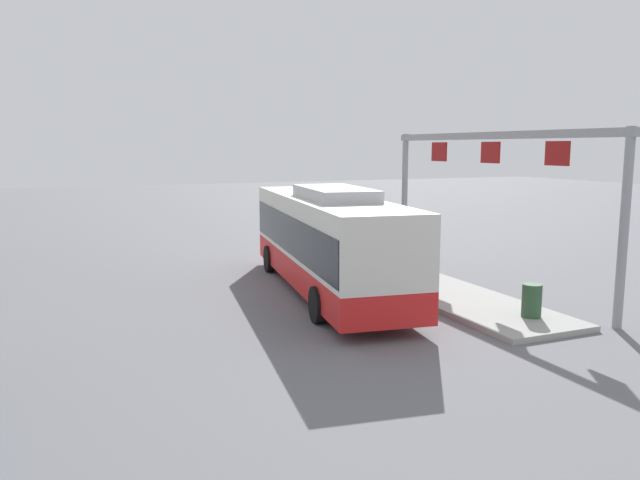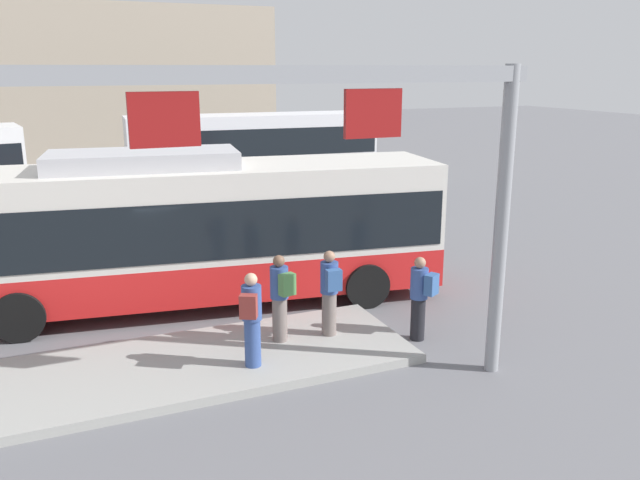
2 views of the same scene
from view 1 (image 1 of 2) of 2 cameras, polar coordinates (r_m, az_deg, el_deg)
The scene contains 9 objects.
ground_plane at distance 20.18m, azimuth 0.65°, elevation -4.83°, with size 120.00×120.00×0.00m, color slate.
platform_curb at distance 20.21m, azimuth 11.23°, elevation -4.74°, with size 10.00×2.80×0.16m, color #9E9E99.
bus_main at distance 19.83m, azimuth 0.67°, elevation 0.27°, with size 11.33×4.00×3.46m.
person_boarding at distance 23.11m, azimuth 5.82°, elevation -0.49°, with size 0.37×0.54×1.67m.
person_waiting_near at distance 22.24m, azimuth 6.80°, elevation -0.87°, with size 0.43×0.58×1.67m.
person_waiting_mid at distance 21.99m, azimuth 9.71°, elevation -1.04°, with size 0.52×0.60×1.67m.
person_waiting_far at distance 24.83m, azimuth 5.08°, elevation -0.22°, with size 0.53×0.61×1.67m.
platform_sign_gantry at distance 21.32m, azimuth 15.38°, elevation 6.04°, with size 11.23×0.24×5.20m.
trash_bin at distance 17.56m, azimuth 18.95°, elevation -5.30°, with size 0.52×0.52×0.90m, color #2D5133.
Camera 1 is at (-17.96, 7.89, 4.70)m, focal length 34.68 mm.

